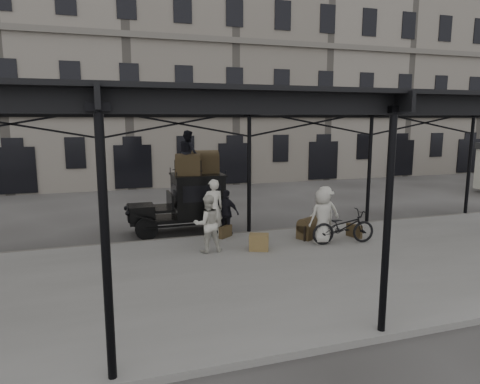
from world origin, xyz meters
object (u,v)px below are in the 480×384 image
object	(u,v)px
bicycle	(343,227)
steamer_trunk_platform	(309,229)
porter_official	(227,213)
porter_left	(213,208)
steamer_trunk_roof_near	(188,166)
taxi	(190,200)

from	to	relation	value
bicycle	steamer_trunk_platform	size ratio (longest dim) A/B	2.58
porter_official	bicycle	xyz separation A→B (m)	(3.35, -2.20, -0.25)
porter_left	steamer_trunk_roof_near	xyz separation A→B (m)	(-0.62, 1.20, 1.35)
porter_official	taxi	bearing A→B (deg)	-9.52
porter_official	steamer_trunk_platform	distance (m)	2.92
taxi	bicycle	distance (m)	5.71
bicycle	porter_left	bearing A→B (deg)	66.27
bicycle	steamer_trunk_platform	distance (m)	1.24
taxi	bicycle	world-z (taller)	taxi
porter_left	steamer_trunk_platform	distance (m)	3.39
porter_left	steamer_trunk_platform	bearing A→B (deg)	157.91
steamer_trunk_roof_near	porter_official	bearing A→B (deg)	-34.34
steamer_trunk_roof_near	taxi	bearing A→B (deg)	84.83
steamer_trunk_roof_near	steamer_trunk_platform	world-z (taller)	steamer_trunk_roof_near
porter_left	steamer_trunk_roof_near	distance (m)	1.91
porter_left	steamer_trunk_roof_near	bearing A→B (deg)	-62.46
porter_left	steamer_trunk_platform	xyz separation A→B (m)	(3.08, -1.25, -0.70)
bicycle	porter_official	bearing A→B (deg)	62.83
porter_left	bicycle	world-z (taller)	porter_left
taxi	porter_left	xyz separation A→B (m)	(0.54, -1.45, -0.05)
taxi	porter_official	distance (m)	1.79
porter_left	bicycle	xyz separation A→B (m)	(3.83, -2.20, -0.45)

